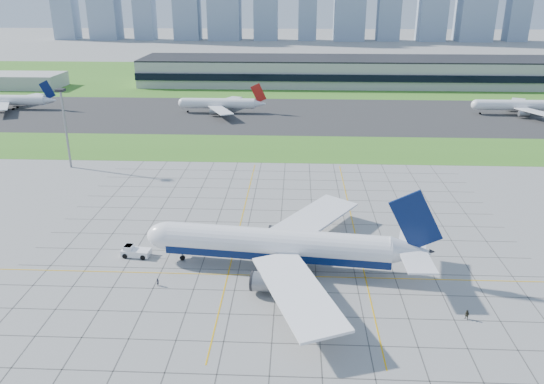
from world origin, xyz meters
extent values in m
plane|color=gray|center=(0.00, 0.00, 0.00)|extent=(1400.00, 1400.00, 0.00)
cube|color=#3C7621|center=(0.00, 90.00, 0.02)|extent=(700.00, 35.00, 0.04)
cube|color=#383838|center=(0.00, 145.00, 0.03)|extent=(700.00, 75.00, 0.04)
cube|color=#3C7621|center=(0.00, 255.00, 0.02)|extent=(700.00, 145.00, 0.04)
cube|color=#474744|center=(-48.00, 10.00, 0.01)|extent=(0.18, 130.00, 0.02)
cube|color=#474744|center=(-40.00, 10.00, 0.01)|extent=(0.18, 130.00, 0.02)
cube|color=#474744|center=(-32.00, 10.00, 0.01)|extent=(0.18, 130.00, 0.02)
cube|color=#474744|center=(-24.00, 10.00, 0.01)|extent=(0.18, 130.00, 0.02)
cube|color=#474744|center=(-16.00, 10.00, 0.01)|extent=(0.18, 130.00, 0.02)
cube|color=#474744|center=(-8.00, 10.00, 0.01)|extent=(0.18, 130.00, 0.02)
cube|color=#474744|center=(0.00, 10.00, 0.01)|extent=(0.18, 130.00, 0.02)
cube|color=#474744|center=(8.00, 10.00, 0.01)|extent=(0.18, 130.00, 0.02)
cube|color=#474744|center=(16.00, 10.00, 0.01)|extent=(0.18, 130.00, 0.02)
cube|color=#474744|center=(24.00, 10.00, 0.01)|extent=(0.18, 130.00, 0.02)
cube|color=#474744|center=(32.00, 10.00, 0.01)|extent=(0.18, 130.00, 0.02)
cube|color=#474744|center=(40.00, 10.00, 0.01)|extent=(0.18, 130.00, 0.02)
cube|color=#474744|center=(48.00, 10.00, 0.01)|extent=(0.18, 130.00, 0.02)
cube|color=#474744|center=(0.00, -32.00, 0.01)|extent=(110.00, 0.18, 0.02)
cube|color=#474744|center=(0.00, -24.00, 0.01)|extent=(110.00, 0.18, 0.02)
cube|color=#474744|center=(0.00, -16.00, 0.01)|extent=(110.00, 0.18, 0.02)
cube|color=#474744|center=(0.00, -8.00, 0.01)|extent=(110.00, 0.18, 0.02)
cube|color=#474744|center=(0.00, 0.00, 0.01)|extent=(110.00, 0.18, 0.02)
cube|color=#474744|center=(0.00, 8.00, 0.01)|extent=(110.00, 0.18, 0.02)
cube|color=#474744|center=(0.00, 16.00, 0.01)|extent=(110.00, 0.18, 0.02)
cube|color=#474744|center=(0.00, 24.00, 0.01)|extent=(110.00, 0.18, 0.02)
cube|color=#474744|center=(0.00, 32.00, 0.01)|extent=(110.00, 0.18, 0.02)
cube|color=#474744|center=(0.00, 40.00, 0.01)|extent=(110.00, 0.18, 0.02)
cube|color=#474744|center=(0.00, 48.00, 0.01)|extent=(110.00, 0.18, 0.02)
cube|color=#474744|center=(0.00, 56.00, 0.01)|extent=(110.00, 0.18, 0.02)
cube|color=#474744|center=(0.00, 64.00, 0.01)|extent=(110.00, 0.18, 0.02)
cube|color=#DCA40B|center=(0.00, -2.00, 0.02)|extent=(120.00, 0.25, 0.03)
cube|color=#DCA40B|center=(-10.00, 20.00, 0.02)|extent=(0.25, 100.00, 0.03)
cube|color=#DCA40B|center=(18.00, 20.00, 0.02)|extent=(0.25, 100.00, 0.03)
cube|color=#B7B7B2|center=(40.00, 230.00, 7.50)|extent=(260.00, 42.00, 15.00)
cube|color=black|center=(40.00, 208.50, 7.00)|extent=(260.00, 1.00, 4.00)
cube|color=black|center=(40.00, 230.00, 15.40)|extent=(260.00, 42.00, 0.80)
cube|color=#B7B7B2|center=(-160.00, 210.00, 4.00)|extent=(50.00, 25.00, 8.00)
cylinder|color=gray|center=(-70.00, 65.00, 12.50)|extent=(0.70, 0.70, 25.00)
cube|color=black|center=(-70.00, 65.00, 25.20)|extent=(2.50, 2.50, 0.80)
cube|color=#879BB1|center=(-258.00, 520.00, 34.00)|extent=(24.00, 21.60, 68.00)
cube|color=#879BB1|center=(-78.00, 520.00, 37.00)|extent=(35.00, 31.50, 74.00)
cube|color=#879BB1|center=(103.00, 520.00, 31.00)|extent=(24.00, 21.60, 62.00)
cube|color=#879BB1|center=(196.00, 520.00, 40.00)|extent=(36.00, 32.40, 80.00)
cylinder|color=white|center=(-0.05, 1.48, 5.64)|extent=(46.72, 11.16, 6.04)
cube|color=#061644|center=(-0.05, 1.48, 3.73)|extent=(46.67, 10.76, 1.61)
ellipsoid|color=white|center=(-23.08, 4.06, 5.64)|extent=(10.28, 7.08, 6.04)
cube|color=black|center=(-25.28, 4.30, 6.14)|extent=(2.56, 3.45, 0.60)
cone|color=white|center=(26.47, -1.49, 5.94)|extent=(8.65, 6.60, 5.74)
cube|color=#061644|center=(26.97, -1.54, 12.69)|extent=(10.97, 1.72, 12.86)
cube|color=white|center=(7.74, 16.82, 4.63)|extent=(22.77, 28.68, 0.98)
cube|color=white|center=(4.16, -15.21, 4.63)|extent=(18.02, 29.61, 0.98)
cylinder|color=slate|center=(1.12, 11.99, 2.62)|extent=(6.93, 4.53, 3.83)
cylinder|color=slate|center=(-1.23, -9.03, 2.62)|extent=(6.93, 4.53, 3.83)
cylinder|color=gray|center=(-20.57, 3.78, 1.31)|extent=(0.40, 0.40, 2.62)
cylinder|color=black|center=(-20.57, 3.78, 0.55)|extent=(1.16, 0.62, 1.11)
cylinder|color=black|center=(5.31, 4.12, 0.65)|extent=(1.44, 1.35, 1.31)
cylinder|color=black|center=(4.59, -2.28, 0.65)|extent=(1.44, 1.35, 1.31)
cube|color=white|center=(-31.00, 5.04, 0.92)|extent=(6.40, 3.52, 1.43)
cube|color=white|center=(-32.63, 5.22, 1.94)|extent=(2.07, 2.43, 1.12)
cube|color=black|center=(-32.63, 5.22, 2.14)|extent=(1.85, 2.21, 0.71)
cube|color=gray|center=(-26.64, 4.56, 0.61)|extent=(3.06, 0.52, 0.18)
cylinder|color=black|center=(-32.88, 6.59, 0.56)|extent=(1.17, 0.63, 1.12)
cylinder|color=black|center=(-33.18, 3.95, 0.56)|extent=(1.17, 0.63, 1.12)
cylinder|color=black|center=(-28.83, 6.13, 0.56)|extent=(1.17, 0.63, 1.12)
cylinder|color=black|center=(-29.12, 3.50, 0.56)|extent=(1.17, 0.63, 1.12)
imported|color=black|center=(-23.23, -6.95, 0.80)|extent=(0.52, 0.66, 1.60)
imported|color=#2A281C|center=(34.18, -15.70, 0.93)|extent=(1.12, 1.15, 1.87)
cylinder|color=white|center=(-135.64, 151.22, 4.50)|extent=(36.31, 4.80, 4.80)
cube|color=#07134C|center=(-115.47, 151.22, 9.50)|extent=(7.46, 0.40, 9.15)
cube|color=white|center=(-133.12, 162.22, 3.70)|extent=(13.89, 20.66, 0.40)
cube|color=white|center=(-133.12, 140.22, 3.70)|extent=(13.89, 20.66, 0.40)
cylinder|color=black|center=(-132.61, 153.42, 0.50)|extent=(1.00, 1.00, 1.00)
cylinder|color=black|center=(-132.61, 149.02, 0.50)|extent=(1.00, 1.00, 1.00)
cylinder|color=white|center=(-32.79, 147.70, 4.50)|extent=(33.51, 4.80, 4.80)
cube|color=#AA1613|center=(-14.17, 147.70, 9.50)|extent=(7.46, 0.40, 9.15)
cube|color=white|center=(-30.47, 158.70, 3.70)|extent=(13.89, 20.66, 0.40)
cube|color=white|center=(-30.47, 136.70, 3.70)|extent=(13.89, 20.66, 0.40)
cylinder|color=black|center=(-30.00, 149.90, 0.50)|extent=(1.00, 1.00, 1.00)
cylinder|color=black|center=(-30.00, 145.50, 0.50)|extent=(1.00, 1.00, 1.00)
cylinder|color=white|center=(106.66, 150.22, 4.50)|extent=(40.20, 4.80, 4.80)
cube|color=white|center=(109.45, 161.22, 3.70)|extent=(13.89, 20.66, 0.40)
cube|color=white|center=(109.45, 139.22, 3.70)|extent=(13.89, 20.66, 0.40)
cylinder|color=black|center=(110.01, 152.42, 0.50)|extent=(1.00, 1.00, 1.00)
cylinder|color=black|center=(110.01, 148.02, 0.50)|extent=(1.00, 1.00, 1.00)
camera|label=1|loc=(3.43, -96.61, 54.86)|focal=35.00mm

